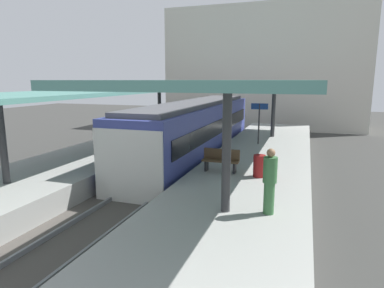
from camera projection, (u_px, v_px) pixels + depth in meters
ground_plane at (167, 181)px, 14.87m from camera, size 80.00×80.00×0.00m
platform_left at (94, 164)px, 15.99m from camera, size 4.40×28.00×1.00m
platform_right at (253, 178)px, 13.57m from camera, size 4.40×28.00×1.00m
track_ballast at (167, 179)px, 14.86m from camera, size 3.20×28.00×0.20m
rail_near_side at (152, 174)px, 15.05m from camera, size 0.08×28.00×0.14m
rail_far_side at (182, 177)px, 14.59m from camera, size 0.08×28.00×0.14m
commuter_train at (196, 130)px, 18.43m from camera, size 2.78×15.15×3.10m
canopy_left at (107, 92)px, 16.66m from camera, size 4.18×21.00×2.96m
canopy_right at (261, 83)px, 14.15m from camera, size 4.18×21.00×3.44m
platform_bench at (221, 160)px, 12.69m from camera, size 1.40×0.41×0.86m
platform_sign at (259, 114)px, 17.96m from camera, size 0.90×0.08×2.21m
litter_bin at (259, 166)px, 12.00m from camera, size 0.44×0.44×0.80m
passenger_near_bench at (114, 131)px, 17.25m from camera, size 0.36×0.36×1.64m
passenger_mid_platform at (138, 124)px, 19.80m from camera, size 0.36×0.36×1.69m
passenger_far_end at (270, 180)px, 8.57m from camera, size 0.36×0.36×1.74m
station_building_backdrop at (264, 69)px, 31.89m from camera, size 18.00×6.00×11.00m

